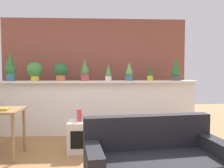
# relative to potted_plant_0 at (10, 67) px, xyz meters

# --- Properties ---
(divider_wall) EXTENTS (4.16, 0.16, 1.08)m
(divider_wall) POSITION_rel_potted_plant_0_xyz_m (1.67, 0.05, -0.85)
(divider_wall) COLOR white
(divider_wall) RESTS_ON ground
(plant_shelf) EXTENTS (4.16, 0.29, 0.04)m
(plant_shelf) POSITION_rel_potted_plant_0_xyz_m (1.67, 0.01, -0.29)
(plant_shelf) COLOR white
(plant_shelf) RESTS_ON divider_wall
(brick_wall_behind) EXTENTS (4.16, 0.10, 2.50)m
(brick_wall_behind) POSITION_rel_potted_plant_0_xyz_m (1.67, 0.65, -0.15)
(brick_wall_behind) COLOR brown
(brick_wall_behind) RESTS_ON ground
(potted_plant_0) EXTENTS (0.22, 0.22, 0.58)m
(potted_plant_0) POSITION_rel_potted_plant_0_xyz_m (0.00, 0.00, 0.00)
(potted_plant_0) COLOR #386B84
(potted_plant_0) RESTS_ON plant_shelf
(potted_plant_1) EXTENTS (0.31, 0.31, 0.38)m
(potted_plant_1) POSITION_rel_potted_plant_0_xyz_m (0.47, 0.03, -0.06)
(potted_plant_1) COLOR gold
(potted_plant_1) RESTS_ON plant_shelf
(potted_plant_2) EXTENTS (0.29, 0.29, 0.36)m
(potted_plant_2) POSITION_rel_potted_plant_0_xyz_m (0.99, -0.02, -0.08)
(potted_plant_2) COLOR #C66B42
(potted_plant_2) RESTS_ON plant_shelf
(potted_plant_3) EXTENTS (0.17, 0.17, 0.44)m
(potted_plant_3) POSITION_rel_potted_plant_0_xyz_m (1.47, -0.01, -0.08)
(potted_plant_3) COLOR #B7474C
(potted_plant_3) RESTS_ON plant_shelf
(potted_plant_4) EXTENTS (0.13, 0.13, 0.34)m
(potted_plant_4) POSITION_rel_potted_plant_0_xyz_m (1.95, 0.04, -0.13)
(potted_plant_4) COLOR silver
(potted_plant_4) RESTS_ON plant_shelf
(potted_plant_5) EXTENTS (0.16, 0.16, 0.37)m
(potted_plant_5) POSITION_rel_potted_plant_0_xyz_m (2.38, 0.01, -0.10)
(potted_plant_5) COLOR #386B84
(potted_plant_5) RESTS_ON plant_shelf
(potted_plant_6) EXTENTS (0.13, 0.13, 0.31)m
(potted_plant_6) POSITION_rel_potted_plant_0_xyz_m (2.82, 0.04, -0.13)
(potted_plant_6) COLOR gold
(potted_plant_6) RESTS_ON plant_shelf
(potted_plant_7) EXTENTS (0.19, 0.19, 0.49)m
(potted_plant_7) POSITION_rel_potted_plant_0_xyz_m (3.35, 0.01, -0.06)
(potted_plant_7) COLOR #4C4C51
(potted_plant_7) RESTS_ON plant_shelf
(side_cube_shelf) EXTENTS (0.40, 0.41, 0.50)m
(side_cube_shelf) POSITION_rel_potted_plant_0_xyz_m (1.45, -0.95, -1.15)
(side_cube_shelf) COLOR silver
(side_cube_shelf) RESTS_ON ground
(vase_on_shelf) EXTENTS (0.08, 0.08, 0.20)m
(vase_on_shelf) POSITION_rel_potted_plant_0_xyz_m (1.43, -0.93, -0.80)
(vase_on_shelf) COLOR #CC3D47
(vase_on_shelf) RESTS_ON side_cube_shelf
(book_on_desk) EXTENTS (0.18, 0.11, 0.04)m
(book_on_desk) POSITION_rel_potted_plant_0_xyz_m (0.33, -1.28, -0.63)
(book_on_desk) COLOR gold
(book_on_desk) RESTS_ON desk
(couch) EXTENTS (1.64, 0.94, 0.80)m
(couch) POSITION_rel_potted_plant_0_xyz_m (2.38, -2.25, -1.11)
(couch) COLOR black
(couch) RESTS_ON ground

